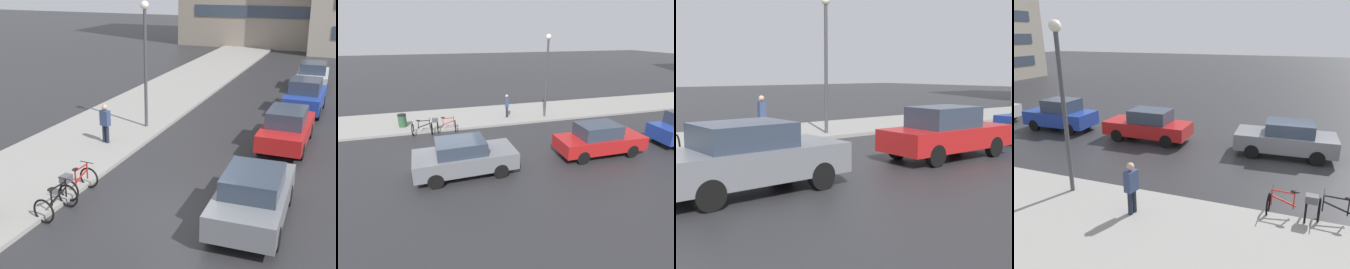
# 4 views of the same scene
# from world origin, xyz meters

# --- Properties ---
(ground_plane) EXTENTS (140.00, 140.00, 0.00)m
(ground_plane) POSITION_xyz_m (0.00, 0.00, 0.00)
(ground_plane) COLOR #28282B
(sidewalk_kerb) EXTENTS (4.80, 60.00, 0.14)m
(sidewalk_kerb) POSITION_xyz_m (-6.00, 10.00, 0.07)
(sidewalk_kerb) COLOR gray
(sidewalk_kerb) RESTS_ON ground
(bicycle_nearest) EXTENTS (0.81, 1.20, 0.97)m
(bicycle_nearest) POSITION_xyz_m (-3.45, -1.38, 0.41)
(bicycle_nearest) COLOR black
(bicycle_nearest) RESTS_ON ground
(bicycle_second) EXTENTS (0.77, 1.40, 0.96)m
(bicycle_second) POSITION_xyz_m (-3.59, -0.10, 0.49)
(bicycle_second) COLOR black
(bicycle_second) RESTS_ON ground
(car_grey) EXTENTS (2.02, 4.37, 1.57)m
(car_grey) POSITION_xyz_m (1.90, 0.44, 0.79)
(car_grey) COLOR slate
(car_grey) RESTS_ON ground
(car_red) EXTENTS (1.79, 4.36, 1.61)m
(car_red) POSITION_xyz_m (1.79, 7.13, 0.79)
(car_red) COLOR #AD1919
(car_red) RESTS_ON ground
(car_blue) EXTENTS (1.83, 3.90, 1.75)m
(car_blue) POSITION_xyz_m (1.85, 12.64, 0.85)
(car_blue) COLOR navy
(car_blue) RESTS_ON ground
(car_silver) EXTENTS (2.01, 4.08, 1.68)m
(car_silver) POSITION_xyz_m (1.64, 18.22, 0.83)
(car_silver) COLOR #B2B5BA
(car_silver) RESTS_ON ground
(pedestrian) EXTENTS (0.44, 0.32, 1.75)m
(pedestrian) POSITION_xyz_m (-5.06, 4.36, 0.99)
(pedestrian) COLOR #1E2333
(pedestrian) RESTS_ON ground
(streetlamp) EXTENTS (0.36, 0.36, 5.67)m
(streetlamp) POSITION_xyz_m (-4.45, 7.00, 3.55)
(streetlamp) COLOR #424247
(streetlamp) RESTS_ON ground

